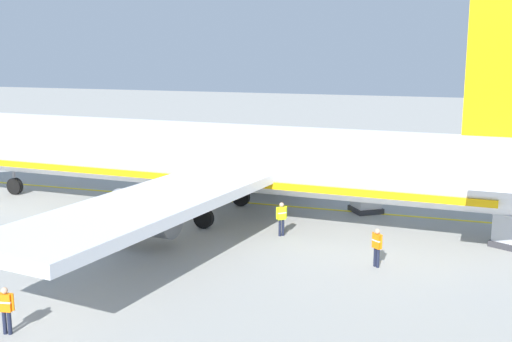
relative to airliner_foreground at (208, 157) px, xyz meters
The scene contains 6 objects.
airliner_foreground is the anchor object (origin of this frame).
cargo_container_mid 9.60m from the airliner_foreground, 67.36° to the right, with size 2.24×2.24×1.87m.
crew_marshaller 16.70m from the airliner_foreground, behind, with size 0.31×0.62×1.67m.
crew_loader_left 6.28m from the airliner_foreground, 117.41° to the right, with size 0.48×0.48×1.78m.
crew_loader_right 12.23m from the airliner_foreground, 119.07° to the right, with size 0.47×0.50×1.75m.
apron_guide_line 6.52m from the airliner_foreground, 52.76° to the right, with size 0.30×60.00×0.01m, color yellow.
Camera 1 is at (-9.35, 1.49, 9.54)m, focal length 43.85 mm.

